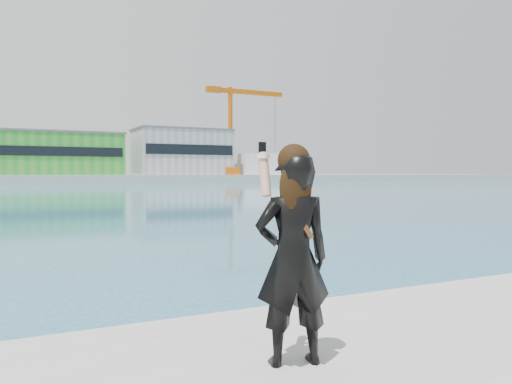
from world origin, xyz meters
The scene contains 8 objects.
far_quay centered at (0.00, 130.00, 1.00)m, with size 320.00×40.00×2.00m, color #9E9E99.
warehouse_green centered at (8.00, 127.98, 7.26)m, with size 30.60×16.36×10.50m.
warehouse_grey_right centered at (40.00, 127.98, 8.26)m, with size 25.50×15.35×12.50m.
ancillary_shed centered at (62.00, 126.00, 5.00)m, with size 12.00×10.00×6.00m, color silver.
dock_crane centered at (53.20, 122.00, 15.07)m, with size 23.00×4.00×24.00m.
flagpole_right centered at (22.09, 121.00, 6.54)m, with size 1.28×0.16×8.00m.
buoy_near centered at (32.35, 63.40, 0.00)m, with size 0.50×0.50×0.50m, color yellow.
woman centered at (-0.73, -0.74, 1.75)m, with size 0.73×0.56×1.89m.
Camera 1 is at (-2.86, -4.34, 2.42)m, focal length 35.00 mm.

